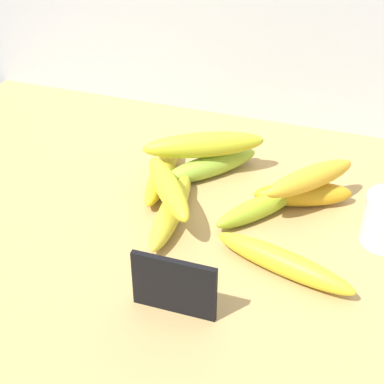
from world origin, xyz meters
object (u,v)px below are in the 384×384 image
object	(u,v)px
banana_2	(303,194)
banana_6	(168,188)
banana_7	(310,178)
banana_8	(204,145)
banana_1	(283,262)
banana_3	(163,172)
banana_5	(258,208)
banana_4	(210,166)
banana_0	(171,211)
chalkboard_sign	(174,288)

from	to	relation	value
banana_2	banana_6	size ratio (longest dim) A/B	0.89
banana_7	banana_8	size ratio (longest dim) A/B	0.82
banana_1	banana_3	size ratio (longest dim) A/B	1.07
banana_5	banana_4	bearing A→B (deg)	139.51
banana_3	banana_5	xyz separation A→B (cm)	(17.32, -4.88, -0.08)
banana_3	banana_5	bearing A→B (deg)	-15.73
banana_0	banana_1	size ratio (longest dim) A/B	0.91
banana_3	banana_4	bearing A→B (deg)	29.50
banana_1	banana_6	world-z (taller)	banana_6
banana_5	banana_6	distance (cm)	14.13
banana_1	banana_7	size ratio (longest dim) A/B	1.27
banana_2	banana_8	size ratio (longest dim) A/B	0.76
banana_7	banana_4	bearing A→B (deg)	165.81
chalkboard_sign	banana_6	distance (cm)	19.78
banana_6	banana_8	xyz separation A→B (cm)	(1.47, 12.86, 0.48)
banana_3	banana_5	distance (cm)	18.00
banana_5	chalkboard_sign	bearing A→B (deg)	-103.66
banana_1	banana_5	size ratio (longest dim) A/B	1.35
chalkboard_sign	banana_2	size ratio (longest dim) A/B	0.71
banana_3	banana_1	bearing A→B (deg)	-34.20
banana_3	banana_4	xyz separation A→B (cm)	(6.98, 3.95, 0.15)
banana_4	banana_6	distance (cm)	13.74
banana_5	banana_8	distance (cm)	14.99
chalkboard_sign	banana_8	bearing A→B (deg)	100.99
banana_3	banana_8	xyz separation A→B (cm)	(5.83, 3.78, 4.13)
chalkboard_sign	banana_0	world-z (taller)	chalkboard_sign
banana_6	banana_8	size ratio (longest dim) A/B	0.85
banana_0	banana_6	world-z (taller)	banana_6
banana_4	banana_8	distance (cm)	4.15
banana_2	banana_3	world-z (taller)	banana_2
banana_2	banana_7	bearing A→B (deg)	-48.21
banana_1	banana_5	xyz separation A→B (cm)	(-6.20, 11.11, -0.11)
banana_1	banana_6	xyz separation A→B (cm)	(-19.16, 6.91, 3.62)
banana_4	banana_7	size ratio (longest dim) A/B	1.10
banana_6	banana_7	xyz separation A→B (cm)	(19.71, 8.71, 0.39)
banana_2	banana_6	distance (cm)	21.46
banana_7	banana_8	xyz separation A→B (cm)	(-18.24, 4.16, 0.08)
banana_0	banana_5	distance (cm)	13.21
banana_8	banana_2	bearing A→B (deg)	-10.38
banana_0	banana_6	distance (cm)	3.75
chalkboard_sign	banana_1	world-z (taller)	chalkboard_sign
banana_3	banana_6	bearing A→B (deg)	-64.36
banana_4	banana_8	world-z (taller)	banana_8
chalkboard_sign	banana_8	xyz separation A→B (cm)	(-6.04, 31.09, 2.01)
banana_1	banana_3	bearing A→B (deg)	145.80
banana_7	banana_5	bearing A→B (deg)	-146.26
banana_3	banana_2	bearing A→B (deg)	1.49
banana_5	banana_6	bearing A→B (deg)	-162.05
banana_2	banana_7	world-z (taller)	banana_7
banana_6	banana_2	bearing A→B (deg)	27.19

